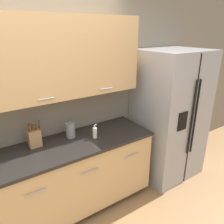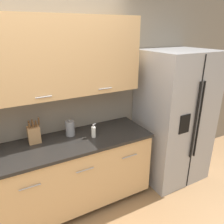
{
  "view_description": "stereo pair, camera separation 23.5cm",
  "coord_description": "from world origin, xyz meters",
  "px_view_note": "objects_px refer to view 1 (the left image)",
  "views": [
    {
      "loc": [
        -0.45,
        -1.13,
        2.09
      ],
      "look_at": [
        0.93,
        0.91,
        1.15
      ],
      "focal_mm": 35.0,
      "sensor_mm": 36.0,
      "label": 1
    },
    {
      "loc": [
        -0.25,
        -1.25,
        2.09
      ],
      "look_at": [
        0.93,
        0.91,
        1.15
      ],
      "focal_mm": 35.0,
      "sensor_mm": 36.0,
      "label": 2
    }
  ],
  "objects_px": {
    "knife_block": "(34,137)",
    "steel_canister": "(70,130)",
    "soap_dispenser": "(95,133)",
    "refrigerator": "(169,115)"
  },
  "relations": [
    {
      "from": "knife_block",
      "to": "steel_canister",
      "type": "bearing_deg",
      "value": -2.53
    },
    {
      "from": "knife_block",
      "to": "soap_dispenser",
      "type": "distance_m",
      "value": 0.66
    },
    {
      "from": "knife_block",
      "to": "soap_dispenser",
      "type": "bearing_deg",
      "value": -17.17
    },
    {
      "from": "refrigerator",
      "to": "knife_block",
      "type": "xyz_separation_m",
      "value": [
        -1.85,
        0.22,
        0.08
      ]
    },
    {
      "from": "soap_dispenser",
      "to": "knife_block",
      "type": "bearing_deg",
      "value": 162.83
    },
    {
      "from": "knife_block",
      "to": "steel_canister",
      "type": "relative_size",
      "value": 1.45
    },
    {
      "from": "knife_block",
      "to": "refrigerator",
      "type": "bearing_deg",
      "value": -6.91
    },
    {
      "from": "steel_canister",
      "to": "soap_dispenser",
      "type": "bearing_deg",
      "value": -38.33
    },
    {
      "from": "soap_dispenser",
      "to": "steel_canister",
      "type": "height_order",
      "value": "steel_canister"
    },
    {
      "from": "knife_block",
      "to": "steel_canister",
      "type": "xyz_separation_m",
      "value": [
        0.41,
        -0.02,
        -0.01
      ]
    }
  ]
}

